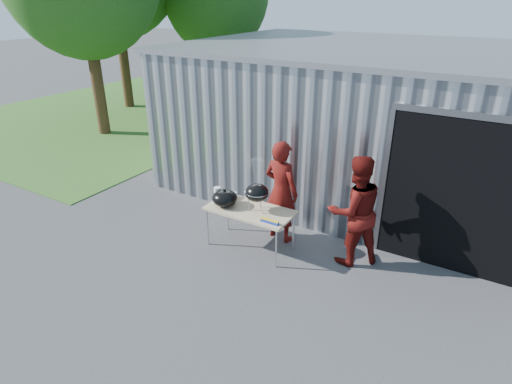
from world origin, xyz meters
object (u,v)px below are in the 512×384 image
Objects in this scene: kettle_grill at (257,187)px; folding_table at (250,211)px; person_cook at (281,192)px; person_bystander at (355,211)px.

folding_table is at bearing -164.04° from kettle_grill.
kettle_grill is at bearing 80.36° from person_cook.
person_bystander is at bearing -173.01° from person_cook.
kettle_grill reaches higher than folding_table.
person_bystander reaches higher than person_cook.
folding_table is 0.80× the size of person_bystander.
kettle_grill is 0.61m from person_cook.
folding_table is 1.76m from person_bystander.
person_cook is at bearing 62.14° from folding_table.
kettle_grill is (0.12, 0.03, 0.47)m from folding_table.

